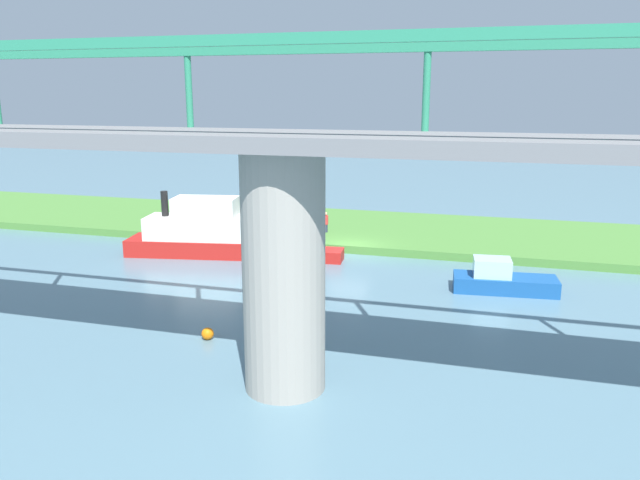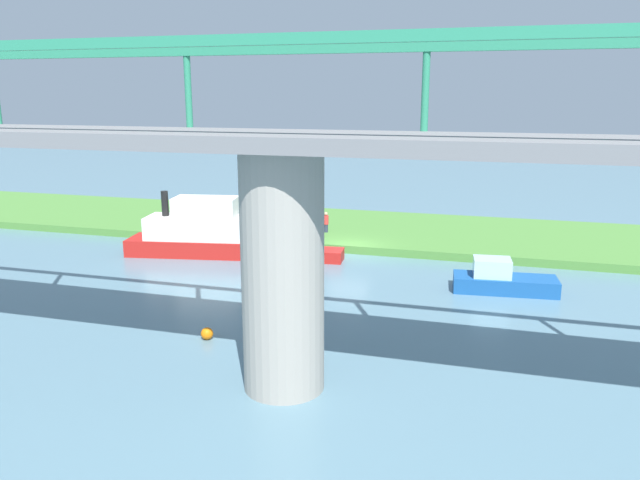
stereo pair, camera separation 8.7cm
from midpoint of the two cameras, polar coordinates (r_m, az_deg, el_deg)
ground_plane at (r=38.58m, az=2.71°, el=-1.27°), size 160.00×160.00×0.00m
grassy_bank at (r=44.22m, az=4.53°, el=0.94°), size 80.00×12.00×0.50m
bridge_pylon at (r=20.27m, az=-3.32°, el=-3.07°), size 2.72×2.72×8.06m
bridge_span at (r=19.49m, az=-3.49°, el=9.82°), size 58.54×4.30×3.25m
person_on_bank at (r=42.08m, az=0.61°, el=1.67°), size 0.39×0.39×1.39m
mooring_post at (r=42.69m, az=-9.49°, el=1.37°), size 0.20×0.20×0.99m
skiff_small at (r=38.85m, az=-11.37°, el=0.79°), size 8.01×3.84×3.93m
motorboat_white at (r=37.08m, az=-1.42°, el=-1.03°), size 4.54×2.03×1.47m
motorboat_red at (r=32.48m, az=16.45°, el=-3.55°), size 5.22×2.28×1.69m
marker_buoy at (r=25.82m, az=-10.26°, el=-8.46°), size 0.50×0.50×0.50m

